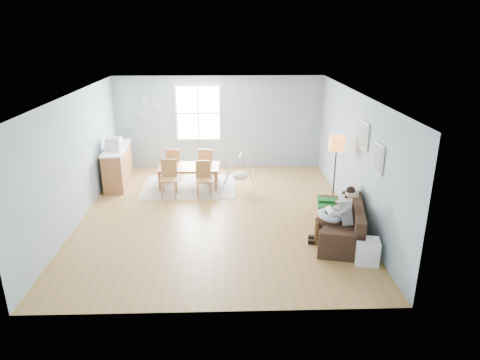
{
  "coord_description": "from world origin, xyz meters",
  "views": [
    {
      "loc": [
        0.23,
        -8.83,
        4.0
      ],
      "look_at": [
        0.49,
        -0.49,
        1.0
      ],
      "focal_mm": 32.0,
      "sensor_mm": 36.0,
      "label": 1
    }
  ],
  "objects_px": {
    "father": "(338,213)",
    "dining_table": "(189,177)",
    "toddler": "(340,204)",
    "chair_se": "(204,176)",
    "storage_cube": "(366,251)",
    "counter": "(118,165)",
    "chair_sw": "(169,176)",
    "monitor": "(114,144)",
    "floor_lamp": "(336,150)",
    "chair_ne": "(206,162)",
    "baby_swing": "(240,175)",
    "sofa": "(342,225)",
    "chair_nw": "(174,162)"
  },
  "relations": [
    {
      "from": "baby_swing",
      "to": "chair_sw",
      "type": "bearing_deg",
      "value": -172.32
    },
    {
      "from": "baby_swing",
      "to": "chair_nw",
      "type": "bearing_deg",
      "value": 151.86
    },
    {
      "from": "storage_cube",
      "to": "chair_nw",
      "type": "bearing_deg",
      "value": 130.54
    },
    {
      "from": "toddler",
      "to": "chair_nw",
      "type": "relative_size",
      "value": 0.83
    },
    {
      "from": "storage_cube",
      "to": "monitor",
      "type": "bearing_deg",
      "value": 143.49
    },
    {
      "from": "toddler",
      "to": "chair_nw",
      "type": "height_order",
      "value": "toddler"
    },
    {
      "from": "sofa",
      "to": "counter",
      "type": "xyz_separation_m",
      "value": [
        -5.2,
        3.34,
        0.24
      ]
    },
    {
      "from": "monitor",
      "to": "baby_swing",
      "type": "bearing_deg",
      "value": -5.94
    },
    {
      "from": "dining_table",
      "to": "chair_nw",
      "type": "bearing_deg",
      "value": 127.11
    },
    {
      "from": "floor_lamp",
      "to": "counter",
      "type": "xyz_separation_m",
      "value": [
        -5.32,
        1.99,
        -0.94
      ]
    },
    {
      "from": "father",
      "to": "chair_nw",
      "type": "relative_size",
      "value": 1.35
    },
    {
      "from": "father",
      "to": "chair_ne",
      "type": "distance_m",
      "value": 4.69
    },
    {
      "from": "toddler",
      "to": "floor_lamp",
      "type": "relative_size",
      "value": 0.42
    },
    {
      "from": "floor_lamp",
      "to": "chair_ne",
      "type": "xyz_separation_m",
      "value": [
        -2.98,
        2.26,
        -0.95
      ]
    },
    {
      "from": "chair_ne",
      "to": "counter",
      "type": "distance_m",
      "value": 2.36
    },
    {
      "from": "floor_lamp",
      "to": "storage_cube",
      "type": "height_order",
      "value": "floor_lamp"
    },
    {
      "from": "chair_se",
      "to": "monitor",
      "type": "relative_size",
      "value": 2.41
    },
    {
      "from": "storage_cube",
      "to": "baby_swing",
      "type": "relative_size",
      "value": 0.43
    },
    {
      "from": "floor_lamp",
      "to": "baby_swing",
      "type": "distance_m",
      "value": 2.66
    },
    {
      "from": "sofa",
      "to": "father",
      "type": "relative_size",
      "value": 1.69
    },
    {
      "from": "chair_sw",
      "to": "monitor",
      "type": "distance_m",
      "value": 1.68
    },
    {
      "from": "toddler",
      "to": "chair_se",
      "type": "bearing_deg",
      "value": 141.96
    },
    {
      "from": "dining_table",
      "to": "chair_sw",
      "type": "height_order",
      "value": "chair_sw"
    },
    {
      "from": "floor_lamp",
      "to": "dining_table",
      "type": "height_order",
      "value": "floor_lamp"
    },
    {
      "from": "toddler",
      "to": "father",
      "type": "bearing_deg",
      "value": -109.2
    },
    {
      "from": "chair_sw",
      "to": "dining_table",
      "type": "bearing_deg",
      "value": 53.19
    },
    {
      "from": "dining_table",
      "to": "chair_se",
      "type": "bearing_deg",
      "value": -54.19
    },
    {
      "from": "dining_table",
      "to": "chair_ne",
      "type": "relative_size",
      "value": 1.79
    },
    {
      "from": "toddler",
      "to": "chair_sw",
      "type": "distance_m",
      "value": 4.32
    },
    {
      "from": "sofa",
      "to": "chair_nw",
      "type": "bearing_deg",
      "value": 135.89
    },
    {
      "from": "chair_se",
      "to": "chair_ne",
      "type": "relative_size",
      "value": 0.99
    },
    {
      "from": "storage_cube",
      "to": "counter",
      "type": "relative_size",
      "value": 0.25
    },
    {
      "from": "chair_sw",
      "to": "floor_lamp",
      "type": "bearing_deg",
      "value": -15.58
    },
    {
      "from": "father",
      "to": "dining_table",
      "type": "bearing_deg",
      "value": 133.71
    },
    {
      "from": "dining_table",
      "to": "chair_nw",
      "type": "xyz_separation_m",
      "value": [
        -0.44,
        0.6,
        0.22
      ]
    },
    {
      "from": "chair_ne",
      "to": "baby_swing",
      "type": "distance_m",
      "value": 1.31
    },
    {
      "from": "storage_cube",
      "to": "baby_swing",
      "type": "distance_m",
      "value": 4.22
    },
    {
      "from": "storage_cube",
      "to": "counter",
      "type": "height_order",
      "value": "counter"
    },
    {
      "from": "sofa",
      "to": "chair_sw",
      "type": "xyz_separation_m",
      "value": [
        -3.73,
        2.42,
        0.25
      ]
    },
    {
      "from": "father",
      "to": "floor_lamp",
      "type": "bearing_deg",
      "value": 79.27
    },
    {
      "from": "father",
      "to": "counter",
      "type": "xyz_separation_m",
      "value": [
        -5.02,
        3.58,
        -0.13
      ]
    },
    {
      "from": "sofa",
      "to": "chair_se",
      "type": "distance_m",
      "value": 3.76
    },
    {
      "from": "sofa",
      "to": "father",
      "type": "height_order",
      "value": "father"
    },
    {
      "from": "floor_lamp",
      "to": "counter",
      "type": "bearing_deg",
      "value": 159.49
    },
    {
      "from": "sofa",
      "to": "chair_ne",
      "type": "xyz_separation_m",
      "value": [
        -2.86,
        3.61,
        0.23
      ]
    },
    {
      "from": "sofa",
      "to": "chair_sw",
      "type": "bearing_deg",
      "value": 146.99
    },
    {
      "from": "chair_nw",
      "to": "baby_swing",
      "type": "height_order",
      "value": "baby_swing"
    },
    {
      "from": "storage_cube",
      "to": "sofa",
      "type": "bearing_deg",
      "value": 100.98
    },
    {
      "from": "father",
      "to": "dining_table",
      "type": "distance_m",
      "value": 4.52
    },
    {
      "from": "storage_cube",
      "to": "baby_swing",
      "type": "height_order",
      "value": "baby_swing"
    }
  ]
}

